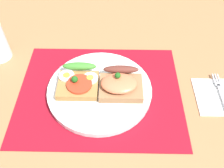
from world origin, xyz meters
TOP-DOWN VIEW (x-y plane):
  - ground_plane at (0.00, 0.00)cm, footprint 120.00×90.00cm
  - placemat at (0.00, 0.00)cm, footprint 39.66×31.66cm
  - plate at (0.00, 0.00)cm, footprint 25.25×25.25cm
  - sandwich_egg_tomato at (-5.08, 1.02)cm, footprint 9.59×9.71cm
  - sandwich_salmon at (4.93, -0.22)cm, footprint 10.17×9.30cm
  - napkin at (29.47, -0.88)cm, footprint 12.36×11.36cm
  - fork at (29.50, -0.74)cm, footprint 1.62×14.52cm

SIDE VIEW (x-z plane):
  - ground_plane at x=0.00cm, z-range -3.20..0.00cm
  - placemat at x=0.00cm, z-range 0.00..0.30cm
  - napkin at x=29.47cm, z-range 0.00..0.60cm
  - fork at x=29.50cm, z-range 0.60..0.92cm
  - plate at x=0.00cm, z-range 0.30..1.77cm
  - sandwich_egg_tomato at x=-5.08cm, z-range 1.20..5.03cm
  - sandwich_salmon at x=4.93cm, z-range 1.02..6.24cm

